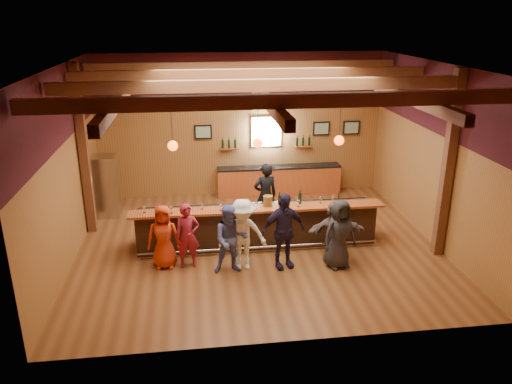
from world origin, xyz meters
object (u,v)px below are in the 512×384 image
customer_denim (231,239)px  customer_white (243,234)px  bar_counter (257,224)px  customer_dark (339,234)px  ice_bucket (268,201)px  back_bar_cabinet (279,180)px  bottle_a (279,200)px  customer_navy (283,231)px  bartender (265,196)px  customer_brown (335,231)px  customer_redvest (188,236)px  stainless_fridge (105,186)px  customer_orange (163,237)px

customer_denim → customer_white: bearing=25.9°
bar_counter → customer_dark: 2.28m
customer_denim → ice_bucket: 1.64m
back_bar_cabinet → bottle_a: bearing=-99.9°
bottle_a → customer_navy: bearing=-95.4°
customer_dark → bartender: size_ratio=0.90×
back_bar_cabinet → customer_brown: size_ratio=2.67×
customer_redvest → ice_bucket: size_ratio=6.11×
customer_brown → customer_dark: 0.36m
customer_navy → ice_bucket: 1.18m
back_bar_cabinet → bartender: (-0.83, -2.57, 0.45)m
bar_counter → customer_redvest: bearing=-150.1°
stainless_fridge → bottle_a: bearing=-29.4°
bar_counter → bottle_a: bearing=-17.7°
ice_bucket → customer_brown: bearing=-31.9°
bar_counter → bartender: bearing=70.5°
bar_counter → bartender: (0.35, 1.00, 0.40)m
bottle_a → customer_redvest: bearing=-159.8°
customer_orange → customer_navy: size_ratio=0.84×
customer_brown → customer_redvest: bearing=176.1°
customer_navy → ice_bucket: size_ratio=7.22×
customer_orange → customer_white: 1.83m
customer_orange → bar_counter: bearing=23.2°
customer_orange → bartender: bartender is taller
customer_dark → ice_bucket: customer_dark is taller
customer_orange → customer_dark: 4.06m
customer_denim → customer_brown: (2.50, 0.28, -0.06)m
customer_orange → customer_dark: bearing=-6.9°
customer_denim → customer_brown: size_ratio=1.08×
customer_redvest → customer_navy: size_ratio=0.85×
customer_denim → ice_bucket: bearing=49.9°
customer_redvest → bartender: size_ratio=0.84×
customer_white → customer_brown: customer_white is taller
stainless_fridge → customer_dark: bearing=-34.1°
customer_orange → bottle_a: 3.00m
customer_orange → customer_redvest: customer_redvest is taller
customer_dark → ice_bucket: size_ratio=6.54×
stainless_fridge → customer_brown: size_ratio=1.20×
customer_white → bartender: (0.86, 2.28, 0.07)m
customer_white → bottle_a: bearing=51.4°
customer_brown → ice_bucket: (-1.47, 0.92, 0.49)m
customer_navy → stainless_fridge: bearing=126.3°
bar_counter → stainless_fridge: size_ratio=3.50×
customer_white → customer_brown: size_ratio=1.14×
back_bar_cabinet → customer_navy: bearing=-98.8°
customer_denim → customer_navy: customer_navy is taller
customer_orange → customer_white: bearing=-9.2°
ice_bucket → customer_navy: bearing=-80.6°
back_bar_cabinet → customer_denim: size_ratio=2.46×
customer_brown → bartender: 2.53m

